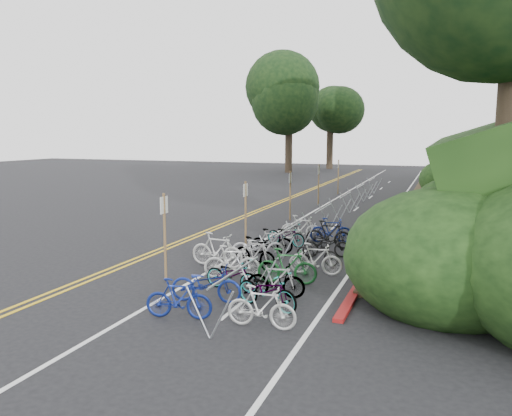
% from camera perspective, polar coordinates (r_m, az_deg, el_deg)
% --- Properties ---
extents(ground, '(120.00, 120.00, 0.00)m').
position_cam_1_polar(ground, '(15.66, -10.18, -7.63)').
color(ground, black).
rests_on(ground, ground).
extents(road_markings, '(7.47, 80.00, 0.01)m').
position_cam_1_polar(road_markings, '(24.45, 3.35, -1.72)').
color(road_markings, gold).
rests_on(road_markings, ground).
extents(red_curb, '(0.25, 28.00, 0.10)m').
position_cam_1_polar(red_curb, '(25.33, 15.68, -1.57)').
color(red_curb, maroon).
rests_on(red_curb, ground).
extents(bike_rack_front, '(1.12, 2.93, 1.13)m').
position_cam_1_polar(bike_rack_front, '(11.85, -2.39, -8.58)').
color(bike_rack_front, '#969AA2').
rests_on(bike_rack_front, ground).
extents(bike_racks_rest, '(1.14, 23.00, 1.17)m').
position_cam_1_polar(bike_racks_rest, '(26.55, 10.14, 0.82)').
color(bike_racks_rest, '#969AA2').
rests_on(bike_racks_rest, ground).
extents(signpost_near, '(0.08, 0.40, 2.61)m').
position_cam_1_polar(signpost_near, '(14.88, -10.40, -2.60)').
color(signpost_near, brown).
rests_on(signpost_near, ground).
extents(signposts_rest, '(0.08, 18.40, 2.50)m').
position_cam_1_polar(signposts_rest, '(27.98, 5.71, 2.48)').
color(signposts_rest, brown).
rests_on(signposts_rest, ground).
extents(bike_front, '(0.70, 1.93, 1.14)m').
position_cam_1_polar(bike_front, '(16.33, -4.46, -4.80)').
color(bike_front, beige).
rests_on(bike_front, ground).
extents(bike_valet, '(3.33, 11.27, 1.06)m').
position_cam_1_polar(bike_valet, '(15.79, 2.49, -5.55)').
color(bike_valet, navy).
rests_on(bike_valet, ground).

